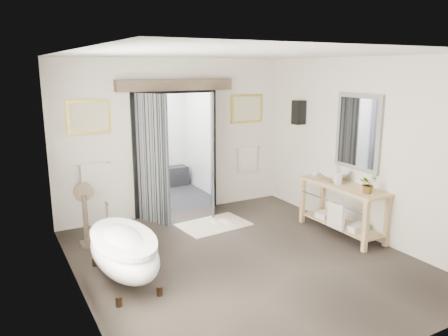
{
  "coord_description": "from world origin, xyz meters",
  "views": [
    {
      "loc": [
        -3.07,
        -5.01,
        2.73
      ],
      "look_at": [
        0.0,
        0.6,
        1.25
      ],
      "focal_mm": 35.0,
      "sensor_mm": 36.0,
      "label": 1
    }
  ],
  "objects": [
    {
      "name": "plant",
      "position": [
        1.94,
        -0.43,
        1.0
      ],
      "size": [
        0.28,
        0.24,
        0.3
      ],
      "primitive_type": "imported",
      "rotation": [
        0.0,
        0.0,
        -0.03
      ],
      "color": "gray",
      "rests_on": "vanity"
    },
    {
      "name": "shower_room",
      "position": [
        0.0,
        3.99,
        0.91
      ],
      "size": [
        2.22,
        2.01,
        2.51
      ],
      "color": "black",
      "rests_on": "ground_plane"
    },
    {
      "name": "slippers",
      "position": [
        0.38,
        1.45,
        0.04
      ],
      "size": [
        0.38,
        0.27,
        0.05
      ],
      "color": "silver",
      "rests_on": "rug"
    },
    {
      "name": "clawfoot_tub",
      "position": [
        -1.68,
        0.24,
        0.41
      ],
      "size": [
        0.77,
        1.72,
        0.84
      ],
      "color": "#342416",
      "rests_on": "ground_plane"
    },
    {
      "name": "back_wall_dressing",
      "position": [
        0.0,
        2.32,
        1.56
      ],
      "size": [
        3.82,
        0.77,
        2.52
      ],
      "color": "black",
      "rests_on": "ground_plane"
    },
    {
      "name": "soap_bottle_b",
      "position": [
        1.9,
        0.73,
        0.93
      ],
      "size": [
        0.15,
        0.15,
        0.15
      ],
      "primitive_type": "imported",
      "rotation": [
        0.0,
        0.0,
        0.28
      ],
      "color": "gray",
      "rests_on": "vanity"
    },
    {
      "name": "rug",
      "position": [
        0.28,
        1.49,
        0.01
      ],
      "size": [
        1.27,
        0.91,
        0.01
      ],
      "primitive_type": "cube",
      "rotation": [
        0.0,
        0.0,
        0.1
      ],
      "color": "beige",
      "rests_on": "ground_plane"
    },
    {
      "name": "soap_bottle_a",
      "position": [
        1.9,
        0.18,
        0.95
      ],
      "size": [
        0.1,
        0.11,
        0.2
      ],
      "primitive_type": "imported",
      "rotation": [
        0.0,
        0.0,
        -0.19
      ],
      "color": "gray",
      "rests_on": "vanity"
    },
    {
      "name": "vanity",
      "position": [
        1.95,
        0.1,
        0.51
      ],
      "size": [
        0.57,
        1.6,
        0.85
      ],
      "color": "tan",
      "rests_on": "ground_plane"
    },
    {
      "name": "room_shell",
      "position": [
        -0.04,
        -0.13,
        1.86
      ],
      "size": [
        4.52,
        5.02,
        2.91
      ],
      "color": "beige",
      "rests_on": "ground_plane"
    },
    {
      "name": "ground_plane",
      "position": [
        0.0,
        0.0,
        0.0
      ],
      "size": [
        5.0,
        5.0,
        0.0
      ],
      "primitive_type": "plane",
      "color": "#433B32"
    },
    {
      "name": "basin",
      "position": [
        2.02,
        0.38,
        0.94
      ],
      "size": [
        0.67,
        0.67,
        0.18
      ],
      "primitive_type": "imported",
      "rotation": [
        0.0,
        0.0,
        0.34
      ],
      "color": "white",
      "rests_on": "vanity"
    },
    {
      "name": "pedestal_mirror",
      "position": [
        -1.88,
        1.62,
        0.44
      ],
      "size": [
        0.3,
        0.2,
        1.03
      ],
      "color": "brown",
      "rests_on": "ground_plane"
    }
  ]
}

